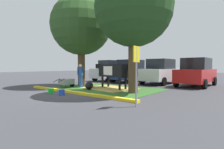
{
  "coord_description": "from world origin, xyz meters",
  "views": [
    {
      "loc": [
        7.63,
        -6.09,
        1.44
      ],
      "look_at": [
        0.23,
        2.98,
        0.9
      ],
      "focal_mm": 28.93,
      "sensor_mm": 36.0,
      "label": 1
    }
  ],
  "objects_px": {
    "shade_tree_left": "(81,25)",
    "parking_sign": "(136,64)",
    "wheelbarrow": "(67,82)",
    "sedan_blue": "(131,71)",
    "bucket_green": "(51,91)",
    "cow_holstein": "(112,71)",
    "bucket_blue": "(62,92)",
    "sedan_silver": "(161,72)",
    "shade_tree_right": "(133,8)",
    "sedan_red": "(196,73)",
    "person_handler": "(80,75)",
    "calf_lying": "(89,85)",
    "person_visitor_near": "(134,76)",
    "hatchback_white": "(111,71)"
  },
  "relations": [
    {
      "from": "shade_tree_right",
      "to": "wheelbarrow",
      "type": "relative_size",
      "value": 4.07
    },
    {
      "from": "person_handler",
      "to": "bucket_green",
      "type": "xyz_separation_m",
      "value": [
        0.84,
        -2.75,
        -0.7
      ]
    },
    {
      "from": "shade_tree_left",
      "to": "sedan_blue",
      "type": "relative_size",
      "value": 1.48
    },
    {
      "from": "parking_sign",
      "to": "bucket_green",
      "type": "distance_m",
      "value": 5.26
    },
    {
      "from": "calf_lying",
      "to": "person_handler",
      "type": "height_order",
      "value": "person_handler"
    },
    {
      "from": "bucket_green",
      "to": "sedan_blue",
      "type": "distance_m",
      "value": 8.63
    },
    {
      "from": "cow_holstein",
      "to": "person_visitor_near",
      "type": "xyz_separation_m",
      "value": [
        1.63,
        0.03,
        -0.29
      ]
    },
    {
      "from": "wheelbarrow",
      "to": "sedan_red",
      "type": "bearing_deg",
      "value": 44.48
    },
    {
      "from": "calf_lying",
      "to": "hatchback_white",
      "type": "relative_size",
      "value": 0.27
    },
    {
      "from": "calf_lying",
      "to": "bucket_blue",
      "type": "distance_m",
      "value": 2.53
    },
    {
      "from": "shade_tree_left",
      "to": "wheelbarrow",
      "type": "xyz_separation_m",
      "value": [
        -0.03,
        -1.27,
        -4.0
      ]
    },
    {
      "from": "shade_tree_left",
      "to": "bucket_blue",
      "type": "relative_size",
      "value": 20.65
    },
    {
      "from": "bucket_blue",
      "to": "sedan_silver",
      "type": "height_order",
      "value": "sedan_silver"
    },
    {
      "from": "person_visitor_near",
      "to": "bucket_green",
      "type": "relative_size",
      "value": 5.05
    },
    {
      "from": "bucket_green",
      "to": "sedan_silver",
      "type": "bearing_deg",
      "value": 76.04
    },
    {
      "from": "cow_holstein",
      "to": "hatchback_white",
      "type": "distance_m",
      "value": 6.46
    },
    {
      "from": "person_visitor_near",
      "to": "sedan_red",
      "type": "relative_size",
      "value": 0.36
    },
    {
      "from": "wheelbarrow",
      "to": "bucket_green",
      "type": "xyz_separation_m",
      "value": [
        1.61,
        -2.23,
        -0.24
      ]
    },
    {
      "from": "cow_holstein",
      "to": "bucket_blue",
      "type": "xyz_separation_m",
      "value": [
        -0.27,
        -3.68,
        -1.0
      ]
    },
    {
      "from": "calf_lying",
      "to": "person_visitor_near",
      "type": "bearing_deg",
      "value": 26.57
    },
    {
      "from": "shade_tree_right",
      "to": "wheelbarrow",
      "type": "height_order",
      "value": "shade_tree_right"
    },
    {
      "from": "hatchback_white",
      "to": "sedan_silver",
      "type": "relative_size",
      "value": 1.0
    },
    {
      "from": "shade_tree_right",
      "to": "hatchback_white",
      "type": "xyz_separation_m",
      "value": [
        -6.26,
        5.81,
        -3.5
      ]
    },
    {
      "from": "wheelbarrow",
      "to": "bucket_blue",
      "type": "xyz_separation_m",
      "value": [
        2.46,
        -2.16,
        -0.24
      ]
    },
    {
      "from": "shade_tree_left",
      "to": "shade_tree_right",
      "type": "distance_m",
      "value": 4.86
    },
    {
      "from": "person_handler",
      "to": "parking_sign",
      "type": "bearing_deg",
      "value": -23.41
    },
    {
      "from": "wheelbarrow",
      "to": "sedan_blue",
      "type": "bearing_deg",
      "value": 81.25
    },
    {
      "from": "sedan_red",
      "to": "shade_tree_right",
      "type": "bearing_deg",
      "value": -106.39
    },
    {
      "from": "calf_lying",
      "to": "sedan_red",
      "type": "xyz_separation_m",
      "value": [
        4.68,
        6.12,
        0.75
      ]
    },
    {
      "from": "cow_holstein",
      "to": "bucket_blue",
      "type": "distance_m",
      "value": 3.82
    },
    {
      "from": "wheelbarrow",
      "to": "shade_tree_right",
      "type": "bearing_deg",
      "value": 7.73
    },
    {
      "from": "cow_holstein",
      "to": "bucket_green",
      "type": "relative_size",
      "value": 9.85
    },
    {
      "from": "wheelbarrow",
      "to": "sedan_blue",
      "type": "distance_m",
      "value": 6.44
    },
    {
      "from": "shade_tree_right",
      "to": "sedan_silver",
      "type": "distance_m",
      "value": 6.91
    },
    {
      "from": "bucket_green",
      "to": "wheelbarrow",
      "type": "bearing_deg",
      "value": 125.95
    },
    {
      "from": "shade_tree_right",
      "to": "sedan_silver",
      "type": "bearing_deg",
      "value": 100.17
    },
    {
      "from": "sedan_blue",
      "to": "sedan_red",
      "type": "bearing_deg",
      "value": 0.8
    },
    {
      "from": "hatchback_white",
      "to": "sedan_blue",
      "type": "height_order",
      "value": "same"
    },
    {
      "from": "shade_tree_right",
      "to": "sedan_red",
      "type": "relative_size",
      "value": 1.48
    },
    {
      "from": "bucket_blue",
      "to": "hatchback_white",
      "type": "height_order",
      "value": "hatchback_white"
    },
    {
      "from": "wheelbarrow",
      "to": "sedan_silver",
      "type": "distance_m",
      "value": 7.57
    },
    {
      "from": "wheelbarrow",
      "to": "bucket_green",
      "type": "height_order",
      "value": "wheelbarrow"
    },
    {
      "from": "shade_tree_left",
      "to": "parking_sign",
      "type": "distance_m",
      "value": 7.98
    },
    {
      "from": "shade_tree_left",
      "to": "bucket_blue",
      "type": "bearing_deg",
      "value": -54.66
    },
    {
      "from": "parking_sign",
      "to": "sedan_red",
      "type": "relative_size",
      "value": 0.48
    },
    {
      "from": "calf_lying",
      "to": "cow_holstein",
      "type": "bearing_deg",
      "value": 54.42
    },
    {
      "from": "shade_tree_right",
      "to": "bucket_green",
      "type": "distance_m",
      "value": 6.13
    },
    {
      "from": "cow_holstein",
      "to": "sedan_red",
      "type": "bearing_deg",
      "value": 52.14
    },
    {
      "from": "person_visitor_near",
      "to": "sedan_blue",
      "type": "height_order",
      "value": "sedan_blue"
    },
    {
      "from": "person_handler",
      "to": "bucket_green",
      "type": "relative_size",
      "value": 5.04
    }
  ]
}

